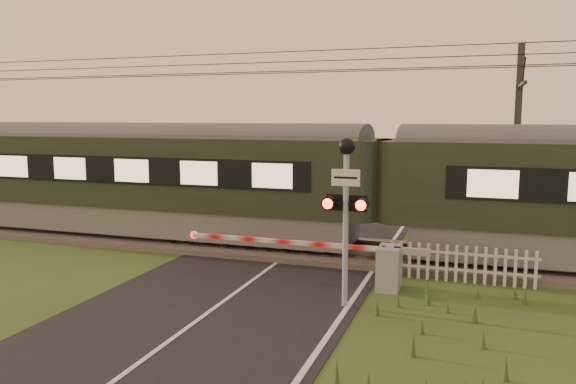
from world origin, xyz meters
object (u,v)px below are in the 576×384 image
(boom_gate, at_px, (378,264))
(picket_fence, at_px, (461,264))
(catenary_mast, at_px, (516,145))
(train, at_px, (383,187))
(crossing_signal, at_px, (346,192))

(boom_gate, distance_m, picket_fence, 2.24)
(catenary_mast, bearing_deg, train, -149.03)
(train, height_order, boom_gate, train)
(boom_gate, xyz_separation_m, catenary_mast, (3.31, 5.27, 2.71))
(catenary_mast, bearing_deg, crossing_signal, -118.93)
(train, xyz_separation_m, crossing_signal, (-0.07, -4.60, 0.46))
(picket_fence, relative_size, catenary_mast, 0.59)
(train, bearing_deg, boom_gate, -82.75)
(crossing_signal, distance_m, picket_fence, 4.16)
(crossing_signal, distance_m, catenary_mast, 7.83)
(catenary_mast, bearing_deg, boom_gate, -122.16)
(crossing_signal, bearing_deg, boom_gate, 73.56)
(crossing_signal, xyz_separation_m, catenary_mast, (3.77, 6.82, 0.75))
(boom_gate, relative_size, crossing_signal, 1.71)
(boom_gate, height_order, crossing_signal, crossing_signal)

